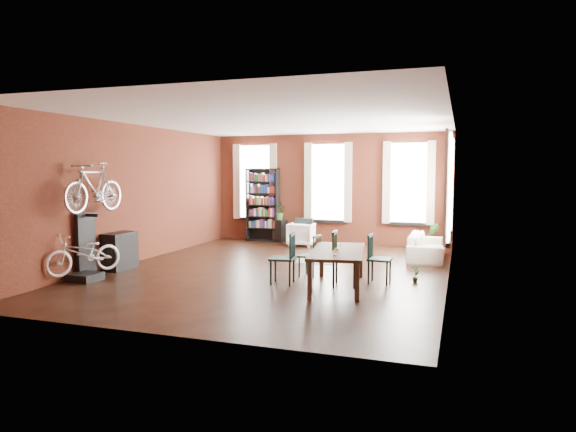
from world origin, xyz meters
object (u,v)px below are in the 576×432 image
at_px(white_armchair, 301,233).
at_px(plant_stand, 280,231).
at_px(dining_chair_a, 282,258).
at_px(bike_trainer, 85,277).
at_px(dining_table, 338,269).
at_px(dining_chair_d, 380,259).
at_px(console_table, 120,251).
at_px(bicycle_floor, 84,235).
at_px(cream_sofa, 427,242).
at_px(dining_chair_b, 310,256).
at_px(bookshelf, 263,205).
at_px(dining_chair_c, 345,259).

height_order(white_armchair, plant_stand, white_armchair).
relative_size(dining_chair_a, bike_trainer, 1.85).
height_order(dining_table, dining_chair_d, dining_chair_d).
bearing_deg(console_table, bike_trainer, -84.87).
distance_m(dining_table, white_armchair, 5.29).
height_order(dining_chair_a, bicycle_floor, bicycle_floor).
distance_m(dining_chair_a, console_table, 3.82).
bearing_deg(console_table, cream_sofa, 29.33).
bearing_deg(dining_chair_b, white_armchair, -150.08).
bearing_deg(cream_sofa, bicycle_floor, 127.87).
bearing_deg(bookshelf, plant_stand, 0.00).
bearing_deg(dining_chair_d, dining_chair_c, 130.99).
bearing_deg(dining_chair_d, white_armchair, 36.85).
height_order(console_table, plant_stand, console_table).
xyz_separation_m(white_armchair, bicycle_floor, (-2.57, -5.83, 0.54)).
height_order(dining_chair_d, bicycle_floor, bicycle_floor).
bearing_deg(dining_chair_b, bike_trainer, -55.31).
relative_size(dining_chair_a, plant_stand, 1.47).
bearing_deg(dining_chair_c, dining_chair_d, -56.59).
bearing_deg(cream_sofa, dining_chair_a, 147.03).
height_order(dining_chair_d, console_table, dining_chair_d).
relative_size(bike_trainer, bicycle_floor, 0.35).
height_order(dining_chair_d, bike_trainer, dining_chair_d).
height_order(dining_chair_c, bike_trainer, dining_chair_c).
distance_m(console_table, bicycle_floor, 1.35).
xyz_separation_m(dining_chair_a, bike_trainer, (-3.71, -1.00, -0.41)).
bearing_deg(console_table, dining_chair_d, 4.27).
relative_size(dining_table, bicycle_floor, 1.36).
distance_m(bookshelf, plant_stand, 0.95).
distance_m(dining_chair_b, bike_trainer, 4.41).
relative_size(console_table, plant_stand, 1.22).
xyz_separation_m(dining_table, bike_trainer, (-4.77, -0.99, -0.27)).
distance_m(dining_table, plant_stand, 6.23).
relative_size(dining_chair_a, white_armchair, 1.33).
bearing_deg(cream_sofa, dining_table, 160.19).
bearing_deg(dining_chair_c, dining_chair_a, 93.99).
bearing_deg(white_armchair, dining_chair_a, 99.53).
bearing_deg(bike_trainer, dining_chair_b, 24.34).
bearing_deg(dining_chair_d, dining_table, 136.99).
distance_m(dining_chair_a, bike_trainer, 3.86).
relative_size(dining_chair_d, white_armchair, 1.28).
bearing_deg(white_armchair, dining_chair_b, 105.98).
bearing_deg(bicycle_floor, dining_chair_b, 46.85).
relative_size(dining_table, bookshelf, 0.93).
bearing_deg(bookshelf, bike_trainer, -100.33).
distance_m(plant_stand, bicycle_floor, 6.69).
height_order(dining_chair_c, white_armchair, dining_chair_c).
bearing_deg(dining_chair_c, dining_table, 149.13).
xyz_separation_m(dining_chair_b, bookshelf, (-2.84, 4.61, 0.68)).
distance_m(cream_sofa, plant_stand, 4.72).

